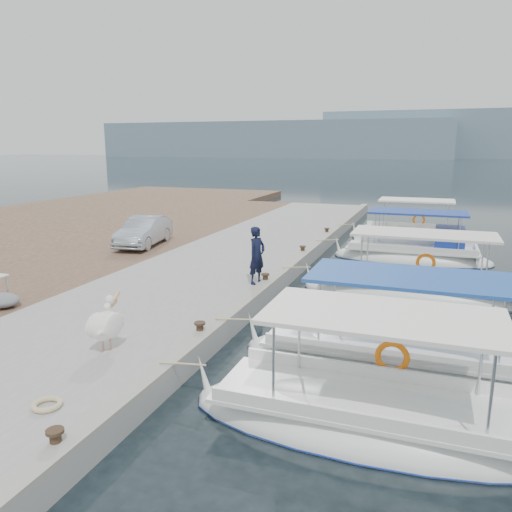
{
  "coord_description": "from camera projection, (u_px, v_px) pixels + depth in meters",
  "views": [
    {
      "loc": [
        4.84,
        -13.88,
        5.06
      ],
      "look_at": [
        -1.0,
        2.38,
        1.2
      ],
      "focal_mm": 35.0,
      "sensor_mm": 36.0,
      "label": 1
    }
  ],
  "objects": [
    {
      "name": "ground",
      "position": [
        260.0,
        312.0,
        15.46
      ],
      "size": [
        400.0,
        400.0,
        0.0
      ],
      "primitive_type": "plane",
      "color": "black",
      "rests_on": "ground"
    },
    {
      "name": "concrete_quay",
      "position": [
        232.0,
        262.0,
        20.98
      ],
      "size": [
        6.0,
        40.0,
        0.5
      ],
      "primitive_type": "cube",
      "color": "gray",
      "rests_on": "ground"
    },
    {
      "name": "quay_curb",
      "position": [
        296.0,
        260.0,
        20.0
      ],
      "size": [
        0.44,
        40.0,
        0.12
      ],
      "primitive_type": "cube",
      "color": "gray",
      "rests_on": "concrete_quay"
    },
    {
      "name": "cobblestone_strip",
      "position": [
        131.0,
        253.0,
        22.63
      ],
      "size": [
        4.0,
        40.0,
        0.5
      ],
      "primitive_type": "cube",
      "color": "#51382B",
      "rests_on": "ground"
    },
    {
      "name": "distant_hills",
      "position": [
        509.0,
        138.0,
        189.08
      ],
      "size": [
        330.0,
        60.0,
        18.0
      ],
      "color": "slate",
      "rests_on": "ground"
    },
    {
      "name": "fishing_caique_a",
      "position": [
        367.0,
        423.0,
        9.05
      ],
      "size": [
        6.8,
        2.32,
        2.83
      ],
      "color": "white",
      "rests_on": "ground"
    },
    {
      "name": "fishing_caique_b",
      "position": [
        396.0,
        363.0,
        11.55
      ],
      "size": [
        7.37,
        2.38,
        2.83
      ],
      "color": "white",
      "rests_on": "ground"
    },
    {
      "name": "fishing_caique_c",
      "position": [
        414.0,
        294.0,
        16.92
      ],
      "size": [
        7.64,
        2.16,
        2.83
      ],
      "color": "white",
      "rests_on": "ground"
    },
    {
      "name": "fishing_caique_d",
      "position": [
        414.0,
        257.0,
        22.19
      ],
      "size": [
        6.88,
        2.26,
        2.83
      ],
      "color": "white",
      "rests_on": "ground"
    },
    {
      "name": "fishing_caique_e",
      "position": [
        411.0,
        238.0,
        26.89
      ],
      "size": [
        6.39,
        2.3,
        2.83
      ],
      "color": "white",
      "rests_on": "ground"
    },
    {
      "name": "mooring_bollards",
      "position": [
        265.0,
        277.0,
        16.8
      ],
      "size": [
        0.28,
        20.28,
        0.33
      ],
      "color": "black",
      "rests_on": "concrete_quay"
    },
    {
      "name": "pelican",
      "position": [
        106.0,
        324.0,
        11.27
      ],
      "size": [
        0.76,
        1.5,
        1.17
      ],
      "color": "tan",
      "rests_on": "concrete_quay"
    },
    {
      "name": "fisherman",
      "position": [
        257.0,
        255.0,
        16.59
      ],
      "size": [
        0.67,
        0.82,
        1.93
      ],
      "primitive_type": "imported",
      "rotation": [
        0.0,
        0.0,
        1.22
      ],
      "color": "black",
      "rests_on": "concrete_quay"
    },
    {
      "name": "parked_car",
      "position": [
        144.0,
        231.0,
        23.0
      ],
      "size": [
        2.04,
        4.18,
        1.32
      ],
      "primitive_type": "imported",
      "rotation": [
        0.0,
        0.0,
        0.17
      ],
      "color": "#A3ACBA",
      "rests_on": "cobblestone_strip"
    },
    {
      "name": "tarp_bundle",
      "position": [
        1.0,
        300.0,
        14.31
      ],
      "size": [
        1.1,
        0.9,
        0.4
      ],
      "primitive_type": "ellipsoid",
      "color": "slate",
      "rests_on": "cobblestone_strip"
    },
    {
      "name": "rope_coil",
      "position": [
        47.0,
        405.0,
        8.86
      ],
      "size": [
        0.54,
        0.54,
        0.1
      ],
      "primitive_type": "torus",
      "color": "#C6B284",
      "rests_on": "concrete_quay"
    }
  ]
}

